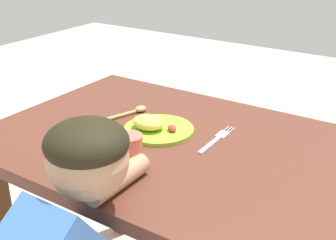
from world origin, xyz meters
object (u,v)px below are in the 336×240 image
Objects in this scene: fork at (217,139)px; drinking_cup at (130,152)px; plate at (155,127)px; spoon at (131,112)px.

drinking_cup reaches higher than fork.
plate is 0.17m from spoon.
fork is at bearing -73.52° from spoon.
plate is 1.05× the size of fork.
fork is 2.21× the size of drinking_cup.
spoon is (-0.35, 0.02, 0.01)m from fork.
plate is 0.24m from drinking_cup.
plate is 2.32× the size of drinking_cup.
spoon is at bearing 127.39° from drinking_cup.
fork is 0.35m from spoon.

